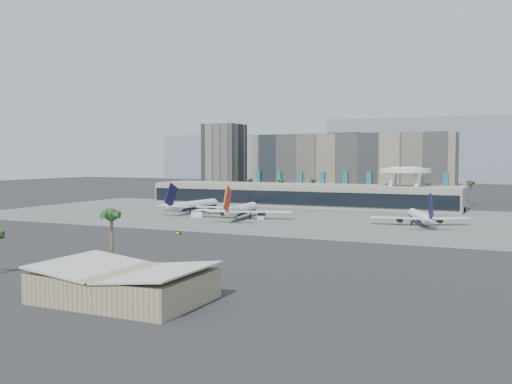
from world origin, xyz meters
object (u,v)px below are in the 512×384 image
at_px(airliner_right, 420,217).
at_px(service_vehicle_b, 261,218).
at_px(taxiway_sign, 178,233).
at_px(airliner_left, 195,205).
at_px(airliner_centre, 242,210).
at_px(service_vehicle_a, 197,215).

relative_size(airliner_right, service_vehicle_b, 12.52).
bearing_deg(taxiway_sign, airliner_left, 122.03).
bearing_deg(taxiway_sign, airliner_centre, 98.12).
bearing_deg(airliner_right, service_vehicle_a, 166.32).
distance_m(airliner_centre, taxiway_sign, 55.17).
bearing_deg(airliner_left, airliner_right, 0.68).
distance_m(airliner_centre, service_vehicle_a, 20.63).
bearing_deg(airliner_left, airliner_centre, -19.44).
height_order(airliner_centre, airliner_right, airliner_centre).
bearing_deg(airliner_centre, airliner_left, 147.78).
height_order(airliner_centre, taxiway_sign, airliner_centre).
distance_m(airliner_left, service_vehicle_b, 43.02).
relative_size(airliner_right, service_vehicle_a, 7.75).
height_order(service_vehicle_a, taxiway_sign, service_vehicle_a).
bearing_deg(airliner_centre, service_vehicle_a, -177.04).
distance_m(airliner_right, service_vehicle_a, 95.01).
relative_size(service_vehicle_b, taxiway_sign, 1.26).
xyz_separation_m(airliner_left, taxiway_sign, (34.13, -69.10, -3.32)).
relative_size(airliner_right, taxiway_sign, 15.74).
bearing_deg(service_vehicle_a, airliner_right, -16.09).
distance_m(airliner_centre, service_vehicle_b, 9.53).
bearing_deg(airliner_right, taxiway_sign, -159.62).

